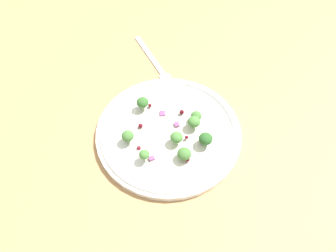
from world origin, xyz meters
The scene contains 23 objects.
ground_plane centered at (0.00, 0.00, -1.00)cm, with size 180.00×180.00×2.00cm, color tan.
plate centered at (-2.71, 0.12, 0.86)cm, with size 28.60×28.60×1.70cm.
dressing_pool centered at (-2.71, 0.12, 1.30)cm, with size 16.59×16.59×0.20cm, color white.
broccoli_floret_0 centered at (-6.36, -5.87, 2.79)cm, with size 2.60×2.60×2.63cm.
broccoli_floret_1 centered at (-0.98, 7.47, 3.17)cm, with size 2.47×2.47×2.50cm.
broccoli_floret_2 centered at (-9.04, 5.03, 2.96)cm, with size 2.36×2.36×2.39cm.
broccoli_floret_3 centered at (0.64, -3.70, 3.11)cm, with size 2.46×2.46×2.50cm.
broccoli_floret_4 centered at (-1.57, -7.56, 3.14)cm, with size 2.63×2.63×2.66cm.
broccoli_floret_5 centered at (-4.26, -2.83, 3.06)cm, with size 2.39×2.39×2.42cm.
broccoli_floret_6 centered at (2.27, -3.24, 2.88)cm, with size 2.18×2.18×2.21cm.
broccoli_floret_7 centered at (-10.63, -0.27, 3.03)cm, with size 1.93×1.93×1.96cm.
cranberry_0 centered at (-2.59, -4.05, 2.09)cm, with size 0.71×0.71×0.71cm, color maroon.
cranberry_1 centered at (-1.12, -7.30, 1.79)cm, with size 0.88×0.88×0.88cm, color maroon.
cranberry_2 centered at (-9.37, 2.28, 1.62)cm, with size 0.81×0.81×0.81cm, color maroon.
cranberry_3 centered at (-5.18, 4.96, 1.94)cm, with size 0.92×0.92×0.92cm, color maroon.
cranberry_4 centered at (2.14, 0.39, 2.04)cm, with size 0.94×0.94×0.94cm, color #4C0A14.
cranberry_5 centered at (-6.63, -6.74, 2.05)cm, with size 0.89×0.89×0.89cm, color maroon.
cranberry_6 centered at (-0.29, 6.40, 2.01)cm, with size 0.74×0.74×0.74cm, color maroon.
onion_bit_0 centered at (-0.01, 3.30, 1.49)cm, with size 1.11×1.26×0.48cm, color #934C84.
onion_bit_1 centered at (-9.90, -1.04, 1.72)cm, with size 1.09×0.84×0.35cm, color #934C84.
onion_bit_2 centered at (-0.83, -0.70, 1.73)cm, with size 1.04×0.92×0.46cm, color #934C84.
onion_bit_3 centered at (-1.36, -6.98, 1.91)cm, with size 0.94×1.18×0.54cm, color #934C84.
fork centered at (12.56, 14.03, 0.25)cm, with size 10.62×17.13×0.50cm.
Camera 1 is at (-33.85, -20.66, 54.15)cm, focal length 35.22 mm.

